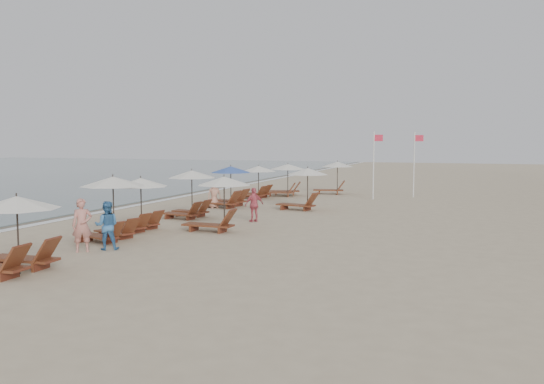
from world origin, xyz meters
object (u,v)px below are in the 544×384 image
(lounger_station_2, at_px, (137,202))
(beachgoer_mid_a, at_px, (107,226))
(lounger_station_3, at_px, (188,193))
(inland_station_2, at_px, (333,175))
(lounger_station_0, at_px, (11,236))
(beachgoer_far_b, at_px, (214,194))
(lounger_station_6, at_px, (284,179))
(flag_pole_near, at_px, (374,162))
(inland_station_1, at_px, (302,185))
(lounger_station_5, at_px, (256,181))
(beachgoer_far_a, at_px, (254,205))
(lounger_station_1, at_px, (110,205))
(beachgoer_near, at_px, (82,225))
(inland_station_0, at_px, (216,199))
(lounger_station_4, at_px, (226,188))

(lounger_station_2, distance_m, beachgoer_mid_a, 4.06)
(lounger_station_3, relative_size, inland_station_2, 0.91)
(lounger_station_0, height_order, beachgoer_far_b, lounger_station_0)
(lounger_station_0, xyz_separation_m, lounger_station_6, (0.14, 23.43, 0.05))
(lounger_station_3, bearing_deg, flag_pole_near, 59.46)
(lounger_station_2, distance_m, inland_station_1, 9.91)
(lounger_station_0, relative_size, lounger_station_5, 1.06)
(lounger_station_3, xyz_separation_m, beachgoer_mid_a, (1.16, -7.90, -0.38))
(beachgoer_mid_a, bearing_deg, beachgoer_far_a, -134.18)
(lounger_station_1, height_order, beachgoer_far_b, lounger_station_1)
(lounger_station_2, height_order, beachgoer_near, lounger_station_2)
(lounger_station_0, xyz_separation_m, lounger_station_3, (-0.73, 11.64, 0.14))
(lounger_station_1, bearing_deg, lounger_station_3, 91.82)
(lounger_station_1, xyz_separation_m, inland_station_1, (3.98, 11.24, -0.02))
(lounger_station_3, bearing_deg, lounger_station_6, 85.77)
(inland_station_1, distance_m, inland_station_2, 9.40)
(lounger_station_6, height_order, inland_station_0, inland_station_0)
(lounger_station_6, bearing_deg, lounger_station_0, -90.34)
(inland_station_2, bearing_deg, lounger_station_6, -138.34)
(lounger_station_1, bearing_deg, beachgoer_mid_a, -57.41)
(lounger_station_6, bearing_deg, beachgoer_far_a, -77.91)
(beachgoer_mid_a, bearing_deg, lounger_station_6, -117.08)
(lounger_station_3, bearing_deg, lounger_station_1, -88.18)
(lounger_station_0, height_order, beachgoer_near, lounger_station_0)
(beachgoer_near, xyz_separation_m, beachgoer_mid_a, (0.54, 0.58, -0.07))
(lounger_station_1, distance_m, lounger_station_2, 2.37)
(inland_station_0, xyz_separation_m, beachgoer_far_a, (0.45, 3.01, -0.53))
(lounger_station_6, bearing_deg, lounger_station_5, -119.28)
(beachgoer_near, height_order, beachgoer_far_a, beachgoer_near)
(lounger_station_1, xyz_separation_m, beachgoer_far_b, (-0.76, 10.39, -0.58))
(inland_station_1, distance_m, beachgoer_far_a, 5.06)
(inland_station_0, bearing_deg, lounger_station_4, 111.78)
(inland_station_0, bearing_deg, inland_station_1, 81.42)
(lounger_station_5, xyz_separation_m, beachgoer_near, (0.96, -18.10, -0.21))
(beachgoer_near, relative_size, beachgoer_mid_a, 1.08)
(inland_station_2, bearing_deg, lounger_station_1, -99.38)
(lounger_station_0, height_order, beachgoer_far_a, lounger_station_0)
(lounger_station_1, relative_size, lounger_station_5, 0.99)
(lounger_station_5, bearing_deg, inland_station_1, -46.56)
(lounger_station_2, xyz_separation_m, inland_station_1, (4.33, 8.91, 0.15))
(lounger_station_3, distance_m, flag_pole_near, 13.53)
(inland_station_0, height_order, beachgoer_far_b, inland_station_0)
(lounger_station_4, xyz_separation_m, inland_station_0, (3.12, -7.81, 0.26))
(lounger_station_6, distance_m, flag_pole_near, 6.11)
(lounger_station_2, bearing_deg, beachgoer_near, -80.18)
(lounger_station_1, height_order, lounger_station_6, lounger_station_1)
(lounger_station_3, bearing_deg, inland_station_1, 49.16)
(lounger_station_4, distance_m, beachgoer_mid_a, 12.63)
(lounger_station_1, height_order, flag_pole_near, flag_pole_near)
(lounger_station_4, bearing_deg, beachgoer_far_b, -121.87)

